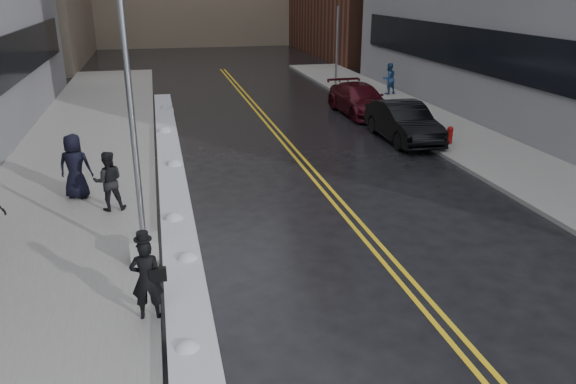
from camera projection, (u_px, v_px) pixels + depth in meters
ground at (299, 291)px, 12.44m from camera, size 160.00×160.00×0.00m
sidewalk_west at (78, 170)px, 20.32m from camera, size 5.50×50.00×0.15m
sidewalk_east at (470, 144)px, 23.67m from camera, size 4.00×50.00×0.15m
lane_line_left at (295, 157)px, 22.07m from camera, size 0.12×50.00×0.01m
lane_line_right at (302, 156)px, 22.13m from camera, size 0.12×50.00×0.01m
snow_ridge at (172, 178)px, 19.16m from camera, size 0.90×30.00×0.34m
lamppost at (136, 166)px, 12.68m from camera, size 0.65×0.65×7.62m
fire_hydrant at (450, 134)px, 23.29m from camera, size 0.26×0.26×0.73m
traffic_signal at (337, 35)px, 34.98m from camera, size 0.16×0.20×6.00m
pedestrian_fedora at (147, 279)px, 10.91m from camera, size 0.64×0.45×1.69m
pedestrian_b at (108, 181)px, 16.24m from camera, size 0.91×0.74×1.77m
pedestrian_c at (75, 166)px, 17.15m from camera, size 1.10×0.83×2.02m
pedestrian_east at (389, 79)px, 33.64m from camera, size 1.06×0.92×1.85m
car_black at (403, 122)px, 24.10m from camera, size 1.78×5.03×1.65m
car_maroon at (360, 99)px, 29.11m from camera, size 2.32×5.37×1.54m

